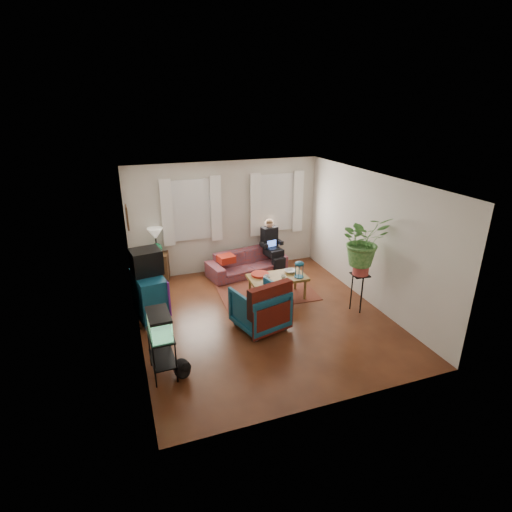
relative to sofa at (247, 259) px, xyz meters
name	(u,v)px	position (x,y,z in m)	size (l,w,h in m)	color
floor	(263,317)	(-0.36, -2.05, -0.37)	(4.50, 5.00, 0.01)	#4F2B14
ceiling	(264,181)	(-0.36, -2.05, 2.23)	(4.50, 5.00, 0.01)	white
wall_back	(226,217)	(-0.36, 0.45, 0.93)	(4.50, 0.01, 2.60)	silver
wall_front	(335,321)	(-0.36, -4.55, 0.93)	(4.50, 0.01, 2.60)	silver
wall_left	(133,270)	(-2.61, -2.05, 0.93)	(0.01, 5.00, 2.60)	silver
wall_right	(371,240)	(1.89, -2.05, 0.93)	(0.01, 5.00, 2.60)	silver
window_left	(191,210)	(-1.16, 0.43, 1.18)	(1.08, 0.04, 1.38)	white
window_right	(276,203)	(0.89, 0.43, 1.18)	(1.08, 0.04, 1.38)	white
curtains_left	(192,211)	(-1.16, 0.35, 1.18)	(1.36, 0.06, 1.50)	white
curtains_right	(277,204)	(0.89, 0.35, 1.18)	(1.36, 0.06, 1.50)	white
picture_frame	(128,217)	(-2.58, -1.20, 1.58)	(0.04, 0.32, 0.40)	#3D2616
area_rug	(265,290)	(0.08, -0.98, -0.36)	(2.00, 1.60, 0.01)	maroon
sofa	(247,259)	(0.00, 0.00, 0.00)	(1.87, 0.74, 0.73)	brown
seated_person	(271,247)	(0.66, 0.13, 0.19)	(0.47, 0.57, 1.11)	black
side_table	(158,267)	(-2.01, 0.31, -0.04)	(0.45, 0.45, 0.66)	#391E15
table_lamp	(156,242)	(-2.01, 0.31, 0.57)	(0.34, 0.34, 0.60)	white
dresser	(150,296)	(-2.35, -1.29, 0.06)	(0.48, 0.95, 0.86)	#116969
crt_tv	(146,261)	(-2.35, -1.20, 0.72)	(0.52, 0.48, 0.46)	black
aquarium_stand	(162,355)	(-2.36, -3.14, -0.02)	(0.34, 0.61, 0.68)	black
aquarium	(159,324)	(-2.36, -3.14, 0.50)	(0.31, 0.56, 0.36)	#7FD899
black_cat	(182,367)	(-2.11, -3.29, -0.20)	(0.25, 0.39, 0.33)	black
armchair	(260,306)	(-0.54, -2.35, 0.06)	(0.83, 0.78, 0.85)	#125C71
serape_throw	(271,304)	(-0.45, -2.67, 0.24)	(0.86, 0.20, 0.70)	#9E0A0A
coffee_table	(277,287)	(0.19, -1.40, -0.12)	(1.18, 0.64, 0.49)	brown
cup_a	(267,278)	(-0.08, -1.50, 0.18)	(0.13, 0.13, 0.11)	white
cup_b	(283,278)	(0.24, -1.60, 0.17)	(0.11, 0.11, 0.10)	beige
bowl	(290,271)	(0.52, -1.30, 0.15)	(0.23, 0.23, 0.06)	white
snack_tray	(260,274)	(-0.13, -1.23, 0.15)	(0.37, 0.37, 0.04)	#B21414
birdcage	(299,269)	(0.60, -1.58, 0.30)	(0.19, 0.19, 0.34)	#115B6B
plant_stand	(358,292)	(1.47, -2.41, 0.02)	(0.32, 0.32, 0.77)	black
potted_plant	(363,248)	(1.47, -2.41, 0.93)	(0.87, 0.75, 0.97)	#599947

